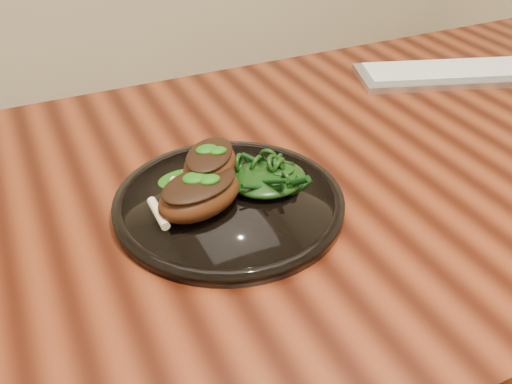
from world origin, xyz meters
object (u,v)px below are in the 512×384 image
desk (321,210)px  keyboard (460,73)px  greens_heap (268,174)px  plate (229,202)px  lamb_chop_front (199,194)px

desk → keyboard: (0.41, 0.17, 0.09)m
greens_heap → desk: bearing=17.5°
desk → plate: (-0.17, -0.04, 0.09)m
desk → greens_heap: (-0.11, -0.04, 0.12)m
plate → greens_heap: greens_heap is taller
plate → keyboard: keyboard is taller
plate → keyboard: size_ratio=0.73×
desk → greens_heap: bearing=-162.5°
greens_heap → lamb_chop_front: bearing=-171.1°
lamb_chop_front → plate: bearing=13.8°
desk → lamb_chop_front: (-0.21, -0.05, 0.13)m
desk → keyboard: keyboard is taller
desk → greens_heap: size_ratio=15.26×
plate → lamb_chop_front: (-0.04, -0.01, 0.03)m
plate → lamb_chop_front: 0.06m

